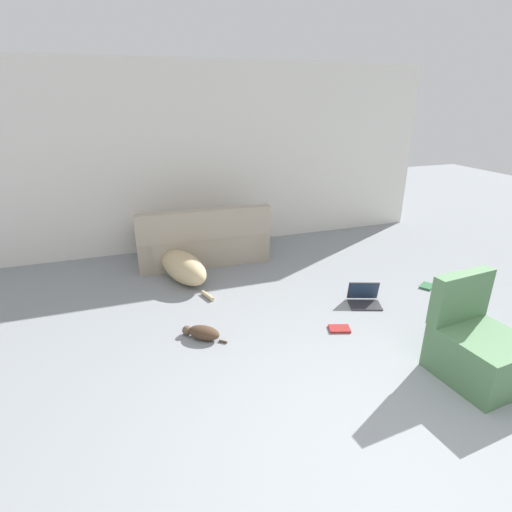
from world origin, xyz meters
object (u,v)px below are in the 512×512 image
at_px(cat, 202,332).
at_px(book_red, 339,329).
at_px(side_chair, 477,347).
at_px(laptop_open, 364,297).
at_px(dog, 182,267).
at_px(couch, 202,242).
at_px(book_green, 427,286).

bearing_deg(cat, book_red, -153.00).
height_order(book_red, side_chair, side_chair).
relative_size(cat, laptop_open, 0.96).
bearing_deg(side_chair, book_red, 120.49).
bearing_deg(laptop_open, cat, -157.02).
relative_size(cat, side_chair, 0.48).
bearing_deg(dog, couch, -50.96).
xyz_separation_m(couch, book_red, (0.94, -2.39, -0.26)).
bearing_deg(couch, side_chair, 117.89).
bearing_deg(laptop_open, side_chair, -64.26).
distance_m(cat, laptop_open, 1.96).
height_order(dog, laptop_open, dog).
distance_m(couch, book_green, 3.14).
bearing_deg(book_green, side_chair, -119.09).
bearing_deg(side_chair, laptop_open, 90.89).
height_order(book_red, book_green, same).
relative_size(dog, book_red, 5.46).
bearing_deg(couch, cat, 79.54).
distance_m(couch, book_red, 2.58).
bearing_deg(side_chair, couch, 110.95).
distance_m(dog, book_green, 3.18).
distance_m(couch, laptop_open, 2.48).
bearing_deg(cat, book_green, -136.12).
height_order(laptop_open, book_red, laptop_open).
bearing_deg(dog, cat, 160.51).
bearing_deg(side_chair, dog, 121.48).
height_order(couch, cat, couch).
xyz_separation_m(dog, laptop_open, (1.91, -1.34, -0.11)).
height_order(cat, side_chair, side_chair).
distance_m(laptop_open, book_red, 0.72).
height_order(couch, dog, couch).
xyz_separation_m(dog, cat, (-0.05, -1.45, -0.12)).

